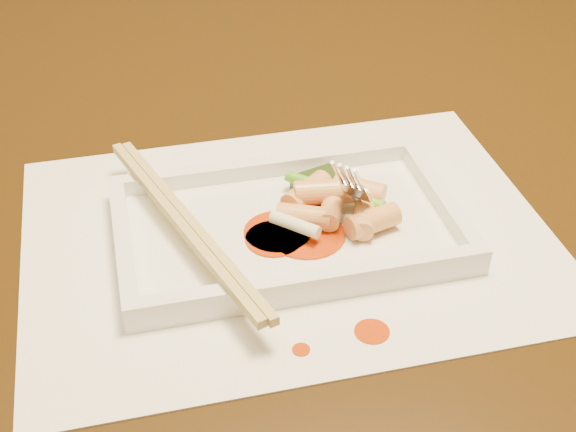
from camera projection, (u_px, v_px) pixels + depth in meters
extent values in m
cube|color=black|center=(236.00, 159.00, 0.74)|extent=(1.40, 0.90, 0.04)
cylinder|color=black|center=(561.00, 184.00, 1.37)|extent=(0.07, 0.07, 0.71)
cube|color=white|center=(288.00, 235.00, 0.62)|extent=(0.40, 0.30, 0.00)
cylinder|color=#BD3605|center=(372.00, 331.00, 0.53)|extent=(0.02, 0.02, 0.00)
cylinder|color=#BD3605|center=(301.00, 350.00, 0.52)|extent=(0.01, 0.01, 0.00)
cube|color=white|center=(288.00, 231.00, 0.62)|extent=(0.26, 0.16, 0.01)
cube|color=white|center=(267.00, 167.00, 0.67)|extent=(0.26, 0.01, 0.01)
cube|color=white|center=(313.00, 282.00, 0.55)|extent=(0.26, 0.01, 0.01)
cube|color=white|center=(123.00, 243.00, 0.59)|extent=(0.01, 0.14, 0.01)
cube|color=white|center=(441.00, 197.00, 0.63)|extent=(0.01, 0.14, 0.01)
cube|color=black|center=(319.00, 184.00, 0.65)|extent=(0.04, 0.04, 0.01)
cylinder|color=#EAEACC|center=(295.00, 224.00, 0.60)|extent=(0.04, 0.04, 0.01)
cylinder|color=#419918|center=(334.00, 191.00, 0.63)|extent=(0.07, 0.06, 0.01)
cube|color=tan|center=(179.00, 223.00, 0.59)|extent=(0.08, 0.24, 0.01)
cube|color=tan|center=(190.00, 222.00, 0.59)|extent=(0.08, 0.24, 0.01)
cylinder|color=#BD3605|center=(307.00, 235.00, 0.60)|extent=(0.06, 0.06, 0.00)
cylinder|color=#BD3605|center=(274.00, 239.00, 0.60)|extent=(0.04, 0.04, 0.00)
cylinder|color=#BD3605|center=(278.00, 232.00, 0.61)|extent=(0.05, 0.05, 0.00)
cylinder|color=#EBB96E|center=(364.00, 213.00, 0.61)|extent=(0.03, 0.05, 0.02)
cylinder|color=#EBB96E|center=(307.00, 193.00, 0.63)|extent=(0.05, 0.04, 0.02)
cylinder|color=#EBB96E|center=(359.00, 189.00, 0.62)|extent=(0.04, 0.04, 0.02)
cylinder|color=#EBB96E|center=(332.00, 207.00, 0.62)|extent=(0.03, 0.05, 0.02)
cylinder|color=#EBB96E|center=(304.00, 216.00, 0.61)|extent=(0.04, 0.03, 0.02)
cylinder|color=#EBB96E|center=(326.00, 192.00, 0.62)|extent=(0.05, 0.03, 0.02)
cylinder|color=#EBB96E|center=(373.00, 221.00, 0.60)|extent=(0.04, 0.03, 0.02)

